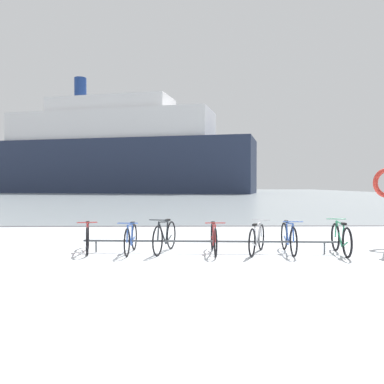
{
  "coord_description": "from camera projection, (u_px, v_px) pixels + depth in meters",
  "views": [
    {
      "loc": [
        0.64,
        -5.87,
        1.64
      ],
      "look_at": [
        0.92,
        7.7,
        1.38
      ],
      "focal_mm": 38.28,
      "sensor_mm": 36.0,
      "label": 1
    }
  ],
  "objects": [
    {
      "name": "bicycle_3",
      "position": [
        214.0,
        238.0,
        9.68
      ],
      "size": [
        0.46,
        1.69,
        0.78
      ],
      "color": "black",
      "rests_on": "ground"
    },
    {
      "name": "bicycle_2",
      "position": [
        165.0,
        237.0,
        9.81
      ],
      "size": [
        0.59,
        1.71,
        0.83
      ],
      "color": "black",
      "rests_on": "ground"
    },
    {
      "name": "bicycle_6",
      "position": [
        341.0,
        239.0,
        9.54
      ],
      "size": [
        0.46,
        1.65,
        0.81
      ],
      "color": "black",
      "rests_on": "ground"
    },
    {
      "name": "bicycle_0",
      "position": [
        88.0,
        238.0,
        9.88
      ],
      "size": [
        0.52,
        1.63,
        0.77
      ],
      "color": "black",
      "rests_on": "ground"
    },
    {
      "name": "bicycle_4",
      "position": [
        257.0,
        239.0,
        9.68
      ],
      "size": [
        0.72,
        1.6,
        0.77
      ],
      "color": "black",
      "rests_on": "ground"
    },
    {
      "name": "ferry_ship",
      "position": [
        116.0,
        154.0,
        76.45
      ],
      "size": [
        52.09,
        24.7,
        21.87
      ],
      "color": "#232D47",
      "rests_on": "ground"
    },
    {
      "name": "bicycle_5",
      "position": [
        289.0,
        238.0,
        9.72
      ],
      "size": [
        0.46,
        1.72,
        0.8
      ],
      "color": "black",
      "rests_on": "ground"
    },
    {
      "name": "bike_rack",
      "position": [
        209.0,
        242.0,
        9.72
      ],
      "size": [
        6.02,
        0.42,
        0.31
      ],
      "color": "#4C5156",
      "rests_on": "ground"
    },
    {
      "name": "ground",
      "position": [
        179.0,
        196.0,
        59.76
      ],
      "size": [
        80.0,
        132.0,
        0.08
      ],
      "color": "silver"
    },
    {
      "name": "bicycle_1",
      "position": [
        131.0,
        239.0,
        9.68
      ],
      "size": [
        0.46,
        1.62,
        0.77
      ],
      "color": "black",
      "rests_on": "ground"
    }
  ]
}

